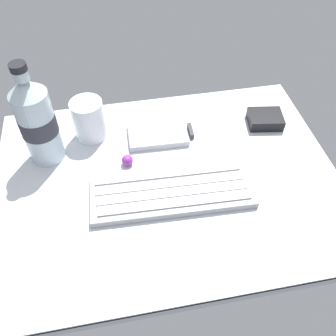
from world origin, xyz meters
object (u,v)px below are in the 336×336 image
(charger_block, at_px, (265,119))
(trackball_mouse, at_px, (127,160))
(keyboard, at_px, (172,190))
(juice_cup, at_px, (89,121))
(water_bottle, at_px, (37,121))
(handheld_device, at_px, (161,134))

(charger_block, relative_size, trackball_mouse, 3.18)
(keyboard, height_order, charger_block, charger_block)
(juice_cup, distance_m, charger_block, 0.37)
(juice_cup, height_order, charger_block, juice_cup)
(water_bottle, relative_size, charger_block, 2.97)
(keyboard, bearing_deg, charger_block, 32.66)
(keyboard, height_order, water_bottle, water_bottle)
(juice_cup, bearing_deg, charger_block, -4.90)
(keyboard, relative_size, juice_cup, 3.46)
(keyboard, xyz_separation_m, juice_cup, (-0.13, 0.18, 0.03))
(keyboard, distance_m, handheld_device, 0.15)
(handheld_device, xyz_separation_m, trackball_mouse, (-0.08, -0.06, 0.00))
(keyboard, distance_m, charger_block, 0.28)
(juice_cup, relative_size, trackball_mouse, 3.86)
(juice_cup, relative_size, charger_block, 1.21)
(handheld_device, bearing_deg, juice_cup, 167.89)
(water_bottle, height_order, trackball_mouse, water_bottle)
(handheld_device, height_order, juice_cup, juice_cup)
(water_bottle, xyz_separation_m, trackball_mouse, (0.15, -0.05, -0.08))
(handheld_device, xyz_separation_m, charger_block, (0.23, -0.00, 0.00))
(keyboard, bearing_deg, water_bottle, 148.17)
(handheld_device, xyz_separation_m, juice_cup, (-0.14, 0.03, 0.03))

